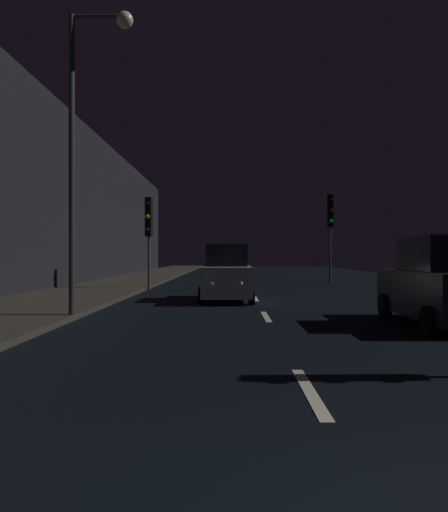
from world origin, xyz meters
name	(u,v)px	position (x,y,z in m)	size (l,w,h in m)	color
ground	(247,285)	(0.00, 24.50, -0.01)	(26.90, 84.00, 0.02)	black
sidewalk_left	(123,283)	(-7.25, 24.50, 0.07)	(4.40, 84.00, 0.15)	#38332B
building_facade_left	(56,196)	(-9.85, 21.00, 4.69)	(0.80, 63.00, 9.39)	black
lane_centerline	(261,309)	(0.00, 12.04, 0.01)	(0.16, 18.64, 0.01)	beige
traffic_light_far_left	(149,223)	(-4.95, 20.04, 3.25)	(0.36, 0.48, 4.52)	#38383A
traffic_light_far_right	(330,218)	(4.95, 25.19, 3.88)	(0.31, 0.46, 5.29)	#38383A
streetlamp_overhead	(88,119)	(-4.73, 9.44, 5.27)	(1.70, 0.44, 8.09)	#2D2D30
car_approaching_headlights	(227,275)	(-1.11, 14.88, 0.96)	(1.94, 4.19, 2.11)	silver
car_parked_right_near	(442,285)	(4.15, 8.63, 0.99)	(1.98, 4.30, 2.16)	black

